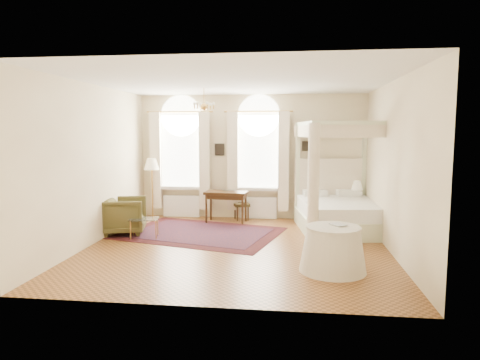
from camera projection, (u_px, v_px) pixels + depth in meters
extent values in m
plane|color=brown|center=(237.00, 247.00, 8.66)|extent=(6.00, 6.00, 0.00)
plane|color=#FFEEC2|center=(251.00, 157.00, 11.43)|extent=(6.00, 0.00, 6.00)
plane|color=#FFEEC2|center=(207.00, 185.00, 5.51)|extent=(6.00, 0.00, 6.00)
plane|color=#FFEEC2|center=(93.00, 165.00, 8.83)|extent=(0.00, 6.00, 6.00)
plane|color=#FFEEC2|center=(393.00, 168.00, 8.11)|extent=(0.00, 6.00, 6.00)
plane|color=white|center=(237.00, 81.00, 8.28)|extent=(6.00, 6.00, 0.00)
cube|color=white|center=(182.00, 151.00, 11.61)|extent=(1.10, 0.04, 1.90)
cylinder|color=white|center=(181.00, 116.00, 11.50)|extent=(1.10, 0.04, 1.10)
cube|color=white|center=(181.00, 188.00, 11.63)|extent=(1.32, 0.24, 0.08)
cube|color=white|center=(156.00, 160.00, 11.55)|extent=(0.28, 0.14, 2.60)
cube|color=white|center=(205.00, 161.00, 11.39)|extent=(0.28, 0.14, 2.60)
cube|color=white|center=(182.00, 206.00, 11.71)|extent=(1.00, 0.12, 0.58)
cube|color=white|center=(259.00, 152.00, 11.36)|extent=(1.10, 0.04, 1.90)
cylinder|color=white|center=(259.00, 115.00, 11.25)|extent=(1.10, 0.04, 1.10)
cube|color=white|center=(258.00, 189.00, 11.38)|extent=(1.32, 0.24, 0.08)
cube|color=white|center=(233.00, 161.00, 11.30)|extent=(0.28, 0.14, 2.60)
cube|color=white|center=(284.00, 162.00, 11.14)|extent=(0.28, 0.14, 2.60)
cube|color=white|center=(258.00, 208.00, 11.46)|extent=(1.00, 0.12, 0.58)
cylinder|color=#B8893D|center=(204.00, 97.00, 9.60)|extent=(0.02, 0.02, 0.40)
sphere|color=#B8893D|center=(204.00, 107.00, 9.62)|extent=(0.16, 0.16, 0.16)
sphere|color=beige|center=(214.00, 104.00, 9.59)|extent=(0.07, 0.07, 0.07)
sphere|color=beige|center=(210.00, 104.00, 9.79)|extent=(0.07, 0.07, 0.07)
sphere|color=beige|center=(201.00, 104.00, 9.82)|extent=(0.07, 0.07, 0.07)
sphere|color=beige|center=(194.00, 104.00, 9.64)|extent=(0.07, 0.07, 0.07)
sphere|color=beige|center=(197.00, 103.00, 9.44)|extent=(0.07, 0.07, 0.07)
sphere|color=beige|center=(207.00, 103.00, 9.41)|extent=(0.07, 0.07, 0.07)
cube|color=black|center=(220.00, 149.00, 11.48)|extent=(0.26, 0.03, 0.32)
cube|color=black|center=(306.00, 146.00, 11.19)|extent=(0.22, 0.03, 0.26)
cube|color=beige|center=(340.00, 222.00, 10.10)|extent=(2.16, 2.53, 0.39)
cube|color=white|center=(341.00, 208.00, 10.06)|extent=(2.04, 2.41, 0.31)
cube|color=white|center=(330.00, 184.00, 11.10)|extent=(1.85, 0.35, 1.31)
cube|color=beige|center=(297.00, 173.00, 11.03)|extent=(0.11, 0.11, 2.51)
cube|color=beige|center=(364.00, 173.00, 11.07)|extent=(0.11, 0.11, 2.51)
cube|color=beige|center=(313.00, 183.00, 8.89)|extent=(0.11, 0.11, 2.51)
cube|color=beige|center=(396.00, 183.00, 8.92)|extent=(0.11, 0.11, 2.51)
cube|color=beige|center=(332.00, 124.00, 10.91)|extent=(1.85, 0.35, 0.09)
cube|color=beige|center=(356.00, 123.00, 8.76)|extent=(1.85, 0.35, 0.09)
cube|color=beige|center=(306.00, 124.00, 9.82)|extent=(0.41, 2.28, 0.09)
cube|color=beige|center=(380.00, 124.00, 9.85)|extent=(0.41, 2.28, 0.09)
cube|color=white|center=(332.00, 130.00, 10.93)|extent=(1.91, 0.31, 0.31)
cube|color=white|center=(356.00, 130.00, 8.78)|extent=(1.91, 0.31, 0.31)
cube|color=white|center=(305.00, 130.00, 9.84)|extent=(0.37, 2.34, 0.31)
cube|color=white|center=(380.00, 130.00, 9.87)|extent=(0.37, 2.34, 0.31)
cylinder|color=white|center=(314.00, 178.00, 8.88)|extent=(0.24, 0.24, 2.29)
cylinder|color=white|center=(396.00, 178.00, 8.91)|extent=(0.24, 0.24, 2.29)
cube|color=#34200E|center=(355.00, 210.00, 10.96)|extent=(0.58, 0.56, 0.65)
cylinder|color=#B8893D|center=(357.00, 193.00, 10.99)|extent=(0.12, 0.12, 0.21)
cone|color=beige|center=(357.00, 185.00, 10.97)|extent=(0.29, 0.29, 0.23)
cube|color=#34200E|center=(226.00, 193.00, 10.95)|extent=(1.11, 0.64, 0.06)
cube|color=#34200E|center=(226.00, 196.00, 10.96)|extent=(0.99, 0.53, 0.11)
cylinder|color=#34200E|center=(211.00, 206.00, 11.29)|extent=(0.05, 0.05, 0.75)
cylinder|color=#34200E|center=(246.00, 207.00, 11.10)|extent=(0.05, 0.05, 0.75)
cylinder|color=#34200E|center=(206.00, 209.00, 10.88)|extent=(0.05, 0.05, 0.75)
cylinder|color=#34200E|center=(242.00, 210.00, 10.69)|extent=(0.05, 0.05, 0.75)
imported|color=black|center=(229.00, 191.00, 10.99)|extent=(0.35, 0.24, 0.03)
cube|color=#42371C|center=(242.00, 205.00, 11.30)|extent=(0.49, 0.49, 0.08)
cylinder|color=#34200E|center=(237.00, 214.00, 11.15)|extent=(0.04, 0.04, 0.37)
cylinder|color=#34200E|center=(248.00, 214.00, 11.22)|extent=(0.04, 0.04, 0.37)
cylinder|color=#34200E|center=(235.00, 212.00, 11.44)|extent=(0.04, 0.04, 0.37)
cylinder|color=#34200E|center=(246.00, 212.00, 11.50)|extent=(0.04, 0.04, 0.37)
imported|color=#46401E|center=(125.00, 215.00, 9.79)|extent=(1.10, 1.08, 0.83)
cube|color=silver|center=(144.00, 219.00, 9.39)|extent=(0.70, 0.56, 0.02)
cylinder|color=#B8893D|center=(130.00, 230.00, 9.22)|extent=(0.03, 0.03, 0.42)
cylinder|color=#B8893D|center=(156.00, 230.00, 9.26)|extent=(0.03, 0.03, 0.42)
cylinder|color=#B8893D|center=(133.00, 227.00, 9.57)|extent=(0.03, 0.03, 0.42)
cylinder|color=#B8893D|center=(158.00, 226.00, 9.61)|extent=(0.03, 0.03, 0.42)
cylinder|color=#B8893D|center=(153.00, 217.00, 11.64)|extent=(0.28, 0.28, 0.03)
cylinder|color=#B8893D|center=(152.00, 192.00, 11.56)|extent=(0.04, 0.04, 1.41)
cone|color=beige|center=(152.00, 164.00, 11.47)|extent=(0.41, 0.41, 0.30)
cube|color=#420F11|center=(200.00, 233.00, 9.84)|extent=(4.01, 3.31, 0.01)
cube|color=black|center=(200.00, 233.00, 9.84)|extent=(3.35, 2.64, 0.01)
cone|color=beige|center=(333.00, 250.00, 7.14)|extent=(1.11, 1.11, 0.72)
cylinder|color=beige|center=(333.00, 228.00, 7.09)|extent=(0.91, 0.91, 0.04)
imported|color=black|center=(334.00, 225.00, 7.14)|extent=(0.31, 0.33, 0.03)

